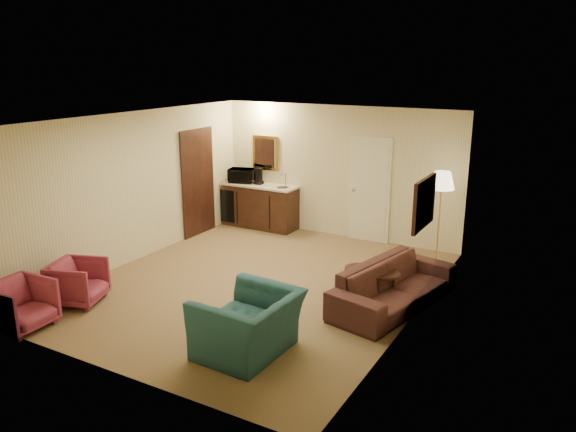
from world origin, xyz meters
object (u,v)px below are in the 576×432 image
(rose_chair_far, at_px, (20,303))
(microwave, at_px, (242,174))
(coffee_maker, at_px, (258,176))
(coffee_table, at_px, (372,285))
(waste_bin, at_px, (285,224))
(rose_chair_near, at_px, (78,280))
(wetbar_cabinet, at_px, (260,206))
(sofa, at_px, (394,278))
(floor_lamp, at_px, (439,218))
(teal_armchair, at_px, (248,314))

(rose_chair_far, xyz_separation_m, microwave, (-0.19, 5.51, 0.74))
(microwave, xyz_separation_m, coffee_maker, (0.39, 0.04, -0.02))
(coffee_table, distance_m, microwave, 4.66)
(rose_chair_far, bearing_deg, coffee_maker, -4.87)
(coffee_table, relative_size, waste_bin, 2.56)
(coffee_table, bearing_deg, microwave, 148.21)
(waste_bin, bearing_deg, rose_chair_far, -99.38)
(rose_chair_near, bearing_deg, wetbar_cabinet, -23.45)
(wetbar_cabinet, bearing_deg, sofa, -32.82)
(sofa, distance_m, floor_lamp, 2.17)
(sofa, height_order, rose_chair_far, sofa)
(waste_bin, bearing_deg, rose_chair_near, -101.27)
(sofa, bearing_deg, microwave, 72.51)
(waste_bin, bearing_deg, microwave, 176.79)
(sofa, xyz_separation_m, microwave, (-4.24, 2.44, 0.67))
(teal_armchair, height_order, waste_bin, teal_armchair)
(coffee_table, height_order, microwave, microwave)
(wetbar_cabinet, xyz_separation_m, teal_armchair, (2.72, -4.59, 0.05))
(sofa, distance_m, rose_chair_near, 4.58)
(teal_armchair, bearing_deg, sofa, 155.35)
(coffee_table, relative_size, coffee_maker, 2.53)
(rose_chair_near, relative_size, coffee_maker, 2.13)
(sofa, height_order, rose_chair_near, sofa)
(sofa, distance_m, rose_chair_far, 5.08)
(waste_bin, xyz_separation_m, coffee_maker, (-0.70, 0.10, 0.92))
(rose_chair_near, xyz_separation_m, waste_bin, (0.90, 4.51, -0.19))
(wetbar_cabinet, distance_m, waste_bin, 0.72)
(coffee_table, bearing_deg, teal_armchair, -108.67)
(wetbar_cabinet, xyz_separation_m, floor_lamp, (3.85, -0.32, 0.35))
(sofa, height_order, waste_bin, sofa)
(wetbar_cabinet, bearing_deg, coffee_maker, 149.08)
(coffee_table, bearing_deg, floor_lamp, 79.21)
(rose_chair_far, height_order, coffee_maker, coffee_maker)
(rose_chair_far, bearing_deg, floor_lamp, -41.06)
(rose_chair_far, bearing_deg, wetbar_cabinet, -5.39)
(wetbar_cabinet, distance_m, rose_chair_near, 4.59)
(coffee_maker, bearing_deg, rose_chair_far, -107.86)
(rose_chair_near, bearing_deg, floor_lamp, -64.20)
(wetbar_cabinet, height_order, microwave, microwave)
(wetbar_cabinet, height_order, waste_bin, wetbar_cabinet)
(sofa, relative_size, microwave, 4.13)
(sofa, relative_size, rose_chair_near, 3.13)
(floor_lamp, bearing_deg, waste_bin, 175.53)
(teal_armchair, bearing_deg, floor_lamp, 167.33)
(sofa, distance_m, teal_armchair, 2.40)
(rose_chair_far, height_order, waste_bin, rose_chair_far)
(rose_chair_far, distance_m, microwave, 5.56)
(floor_lamp, bearing_deg, coffee_table, -100.79)
(wetbar_cabinet, relative_size, rose_chair_far, 2.25)
(wetbar_cabinet, distance_m, rose_chair_far, 5.53)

